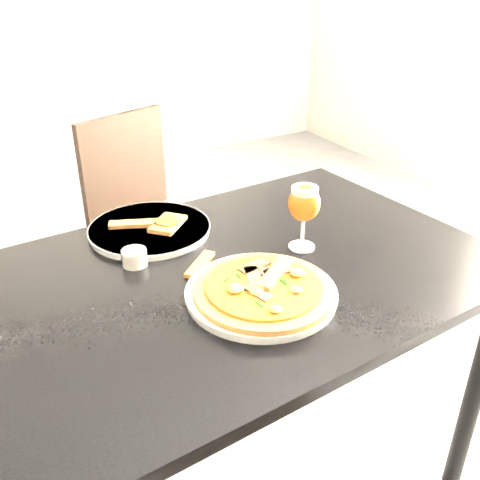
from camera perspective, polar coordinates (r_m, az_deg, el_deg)
dining_table at (r=1.29m, az=-0.20°, el=-6.40°), size 1.25×0.88×0.75m
chair_far at (r=2.13m, az=-9.83°, el=2.25°), size 0.51×0.51×0.87m
plate_main at (r=1.14m, az=2.26°, el=-5.73°), size 0.32×0.32×0.02m
pizza at (r=1.12m, az=2.58°, el=-5.18°), size 0.30×0.30×0.03m
plate_second at (r=1.42m, az=-9.61°, el=1.15°), size 0.40×0.40×0.02m
crust_scraps at (r=1.41m, az=-8.89°, el=1.76°), size 0.20×0.14×0.02m
loose_crust at (r=1.25m, az=-4.29°, el=-2.59°), size 0.11×0.10×0.01m
sauce_cup at (r=1.27m, az=-11.20°, el=-1.78°), size 0.06×0.06×0.04m
beer_glass at (r=1.29m, az=6.86°, el=3.87°), size 0.08×0.08×0.17m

